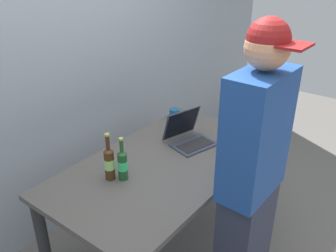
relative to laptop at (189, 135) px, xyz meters
The scene contains 8 objects.
ground_plane 0.89m from the laptop, behind, with size 8.00×8.00×0.00m, color slate.
desk 0.36m from the laptop, behind, with size 1.60×0.89×0.77m.
laptop is the anchor object (origin of this frame).
beer_bottle_dark 0.69m from the laptop, 169.90° to the left, with size 0.06×0.06×0.31m.
beer_bottle_amber 0.63m from the laptop, behind, with size 0.06×0.06×0.28m.
person_figure 0.78m from the laptop, 119.95° to the right, with size 0.42×0.29×1.78m.
coffee_mug 0.44m from the laptop, 50.04° to the left, with size 0.11×0.08×0.08m.
back_wall 1.04m from the laptop, 110.27° to the left, with size 6.00×0.10×2.60m, color #99A3AD.
Camera 1 is at (-1.60, -1.25, 2.03)m, focal length 38.15 mm.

